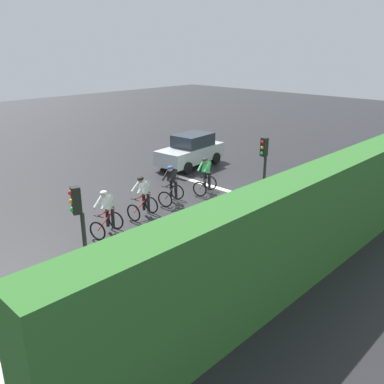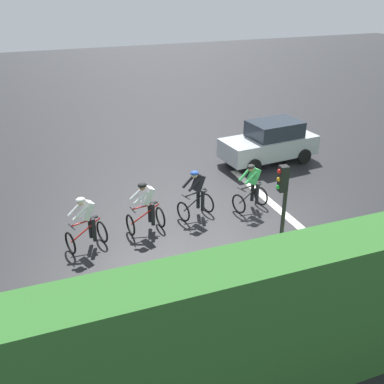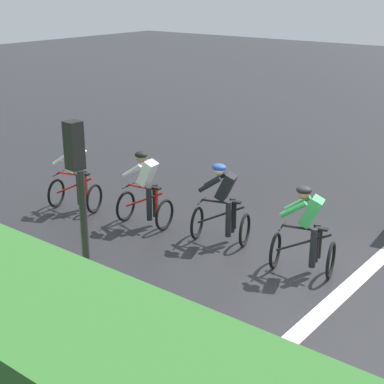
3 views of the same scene
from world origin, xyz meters
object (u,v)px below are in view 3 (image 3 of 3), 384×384
object	(u,v)px
cyclist_lead	(75,177)
cyclist_mid	(223,206)
cyclist_second	(146,191)
traffic_light_near_crossing	(80,204)
cyclist_fourth	(306,232)

from	to	relation	value
cyclist_lead	cyclist_mid	world-z (taller)	same
cyclist_lead	cyclist_second	xyz separation A→B (m)	(0.32, -1.89, 0.00)
cyclist_mid	traffic_light_near_crossing	bearing A→B (deg)	-172.01
traffic_light_near_crossing	cyclist_lead	bearing A→B (deg)	50.52
cyclist_lead	cyclist_fourth	bearing A→B (deg)	-85.25
cyclist_second	traffic_light_near_crossing	distance (m)	4.74
cyclist_second	cyclist_fourth	bearing A→B (deg)	-87.68
cyclist_lead	cyclist_second	distance (m)	1.92
traffic_light_near_crossing	cyclist_fourth	bearing A→B (deg)	-18.85
cyclist_second	cyclist_fourth	world-z (taller)	same
cyclist_second	cyclist_fourth	distance (m)	3.75
cyclist_mid	cyclist_fourth	world-z (taller)	same
cyclist_mid	cyclist_fourth	bearing A→B (deg)	-94.71
cyclist_lead	cyclist_fourth	world-z (taller)	same
cyclist_fourth	traffic_light_near_crossing	distance (m)	4.45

